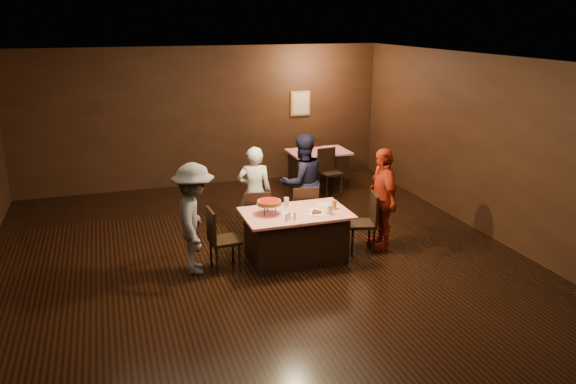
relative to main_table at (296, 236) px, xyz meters
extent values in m
plane|color=black|center=(-0.56, -0.49, -0.39)|extent=(10.00, 10.00, 0.00)
cube|color=silver|center=(-0.56, -0.49, 2.62)|extent=(8.00, 10.00, 0.04)
cube|color=black|center=(-0.56, 4.51, 1.11)|extent=(8.00, 0.04, 3.00)
cube|color=black|center=(3.44, -0.49, 1.11)|extent=(0.04, 10.00, 3.00)
cube|color=tan|center=(1.64, 4.48, 1.31)|extent=(0.46, 0.03, 0.56)
cube|color=beige|center=(1.64, 4.46, 1.31)|extent=(0.38, 0.01, 0.48)
cube|color=red|center=(0.00, 0.00, 0.00)|extent=(1.60, 1.00, 0.77)
cube|color=red|center=(1.78, 3.65, 0.00)|extent=(1.30, 0.90, 0.77)
cube|color=black|center=(-0.40, 0.75, 0.09)|extent=(0.50, 0.50, 0.95)
cube|color=black|center=(0.40, 0.75, 0.09)|extent=(0.49, 0.49, 0.95)
cube|color=black|center=(-1.10, 0.00, 0.09)|extent=(0.45, 0.45, 0.95)
cube|color=black|center=(1.10, 0.00, 0.09)|extent=(0.51, 0.51, 0.95)
cube|color=black|center=(1.78, 2.95, 0.09)|extent=(0.47, 0.47, 0.95)
cube|color=black|center=(1.78, 4.25, 0.09)|extent=(0.44, 0.44, 0.95)
imported|color=silver|center=(-0.33, 1.14, 0.39)|extent=(0.64, 0.49, 1.56)
imported|color=black|center=(0.53, 1.21, 0.46)|extent=(0.91, 0.76, 1.70)
imported|color=#56565A|center=(-1.51, 0.06, 0.43)|extent=(0.77, 1.14, 1.63)
imported|color=#A82A13|center=(1.46, 0.03, 0.44)|extent=(0.51, 1.00, 1.64)
cylinder|color=black|center=(-0.40, 0.15, 0.46)|extent=(0.01, 0.01, 0.15)
cylinder|color=black|center=(-0.49, 0.00, 0.46)|extent=(0.01, 0.01, 0.15)
cylinder|color=black|center=(-0.31, 0.00, 0.46)|extent=(0.01, 0.01, 0.15)
cylinder|color=silver|center=(-0.40, 0.05, 0.54)|extent=(0.38, 0.38, 0.01)
cylinder|color=#B27233|center=(-0.40, 0.05, 0.57)|extent=(0.35, 0.35, 0.05)
cylinder|color=#A5140C|center=(-0.40, 0.05, 0.60)|extent=(0.30, 0.30, 0.01)
cylinder|color=white|center=(0.25, -0.18, 0.39)|extent=(0.25, 0.25, 0.01)
cylinder|color=#B27233|center=(0.25, -0.18, 0.42)|extent=(0.18, 0.18, 0.04)
cylinder|color=#A5140C|center=(0.25, -0.18, 0.44)|extent=(0.14, 0.14, 0.01)
cylinder|color=white|center=(0.55, 0.15, 0.39)|extent=(0.25, 0.25, 0.01)
cylinder|color=silver|center=(0.45, -0.25, 0.46)|extent=(0.08, 0.08, 0.14)
cylinder|color=#BF7F26|center=(0.60, -0.05, 0.46)|extent=(0.08, 0.08, 0.14)
cylinder|color=silver|center=(-0.05, 0.30, 0.46)|extent=(0.08, 0.08, 0.14)
cylinder|color=silver|center=(-0.18, -0.25, 0.43)|extent=(0.04, 0.04, 0.08)
cylinder|color=silver|center=(-0.18, -0.25, 0.47)|extent=(0.05, 0.05, 0.02)
cylinder|color=silver|center=(-0.12, -0.30, 0.43)|extent=(0.04, 0.04, 0.08)
cylinder|color=silver|center=(-0.12, -0.30, 0.47)|extent=(0.05, 0.05, 0.02)
cylinder|color=silver|center=(-0.24, -0.30, 0.43)|extent=(0.04, 0.04, 0.08)
cylinder|color=silver|center=(-0.24, -0.30, 0.47)|extent=(0.05, 0.05, 0.02)
cube|color=white|center=(0.30, 0.00, 0.39)|extent=(0.19, 0.19, 0.01)
cube|color=white|center=(-0.15, -0.05, 0.39)|extent=(0.21, 0.21, 0.01)
camera|label=1|loc=(-2.59, -7.52, 3.19)|focal=35.00mm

